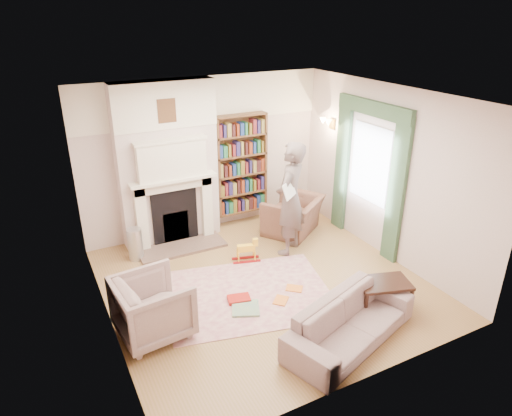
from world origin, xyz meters
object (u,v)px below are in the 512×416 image
sofa (351,322)px  paraffin_heater (135,244)px  bookcase (241,165)px  man_reading (290,199)px  armchair_reading (293,215)px  rocking_horse (246,250)px  armchair_left (153,307)px  coffee_table (382,296)px

sofa → paraffin_heater: bearing=101.3°
bookcase → man_reading: bearing=-81.5°
armchair_reading → paraffin_heater: armchair_reading is taller
rocking_horse → armchair_left: bearing=-133.2°
coffee_table → paraffin_heater: 3.98m
armchair_left → coffee_table: 3.07m
armchair_reading → man_reading: man_reading is taller
paraffin_heater → armchair_left: bearing=-97.2°
armchair_left → bookcase: bearing=-50.4°
armchair_left → rocking_horse: armchair_left is taller
sofa → man_reading: bearing=58.8°
armchair_left → rocking_horse: (1.84, 1.10, -0.20)m
bookcase → armchair_reading: size_ratio=1.81×
sofa → coffee_table: (0.79, 0.31, -0.05)m
armchair_left → paraffin_heater: size_ratio=1.60×
sofa → man_reading: man_reading is taller
armchair_reading → sofa: armchair_reading is taller
sofa → paraffin_heater: (-1.87, 3.26, -0.00)m
paraffin_heater → rocking_horse: 1.83m
armchair_reading → rocking_horse: 1.39m
sofa → paraffin_heater: 3.76m
armchair_left → armchair_reading: bearing=-67.7°
armchair_reading → armchair_left: 3.53m
paraffin_heater → rocking_horse: bearing=-29.8°
bookcase → armchair_left: (-2.44, -2.51, -0.77)m
armchair_reading → rocking_horse: bearing=-9.9°
armchair_reading → coffee_table: bearing=51.2°
bookcase → paraffin_heater: 2.41m
armchair_left → man_reading: 2.92m
bookcase → rocking_horse: bearing=-112.9°
armchair_left → rocking_horse: size_ratio=1.94×
man_reading → coffee_table: (0.26, -2.03, -0.74)m
sofa → armchair_reading: bearing=53.1°
armchair_left → coffee_table: (2.91, -0.95, -0.18)m
coffee_table → rocking_horse: (-1.07, 2.05, -0.02)m
sofa → rocking_horse: (-0.28, 2.35, -0.08)m
armchair_left → man_reading: bearing=-74.0°
coffee_table → armchair_left: bearing=179.4°
paraffin_heater → rocking_horse: size_ratio=1.21×
paraffin_heater → rocking_horse: (1.59, -0.91, -0.07)m
bookcase → rocking_horse: 1.81m
armchair_left → paraffin_heater: armchair_left is taller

